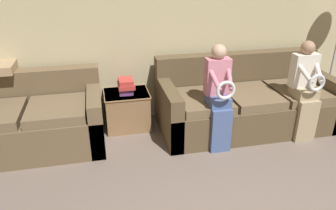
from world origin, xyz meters
TOP-DOWN VIEW (x-y plane):
  - wall_back at (0.00, 3.12)m, footprint 7.35×0.06m
  - couch_main at (0.78, 2.55)m, footprint 2.28×0.99m
  - couch_side at (-1.93, 2.60)m, footprint 1.69×0.94m
  - child_left_seated at (0.23, 2.13)m, footprint 0.28×0.37m
  - child_right_seated at (1.33, 2.13)m, footprint 0.31×0.37m
  - side_shelf at (-0.76, 2.83)m, footprint 0.58×0.48m
  - book_stack at (-0.76, 2.82)m, footprint 0.21×0.26m

SIDE VIEW (x-z plane):
  - side_shelf at x=-0.76m, z-range 0.01..0.50m
  - couch_side at x=-1.93m, z-range -0.11..0.74m
  - couch_main at x=0.78m, z-range -0.14..0.78m
  - book_stack at x=-0.76m, z-range 0.50..0.69m
  - child_right_seated at x=1.33m, z-range 0.05..1.26m
  - child_left_seated at x=0.23m, z-range 0.06..1.29m
  - wall_back at x=0.00m, z-range 0.00..2.55m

